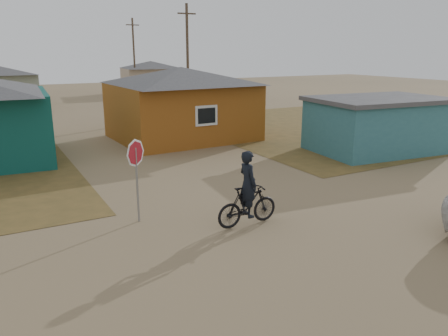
# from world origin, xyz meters

# --- Properties ---
(ground) EXTENTS (120.00, 120.00, 0.00)m
(ground) POSITION_xyz_m (0.00, 0.00, 0.00)
(ground) COLOR #876F4E
(grass_ne) EXTENTS (20.00, 18.00, 0.00)m
(grass_ne) POSITION_xyz_m (14.00, 13.00, 0.01)
(grass_ne) COLOR brown
(grass_ne) RESTS_ON ground
(house_yellow) EXTENTS (7.72, 6.76, 3.90)m
(house_yellow) POSITION_xyz_m (2.50, 14.00, 2.00)
(house_yellow) COLOR #924F16
(house_yellow) RESTS_ON ground
(shed_turquoise) EXTENTS (6.71, 4.93, 2.60)m
(shed_turquoise) POSITION_xyz_m (9.50, 6.50, 1.31)
(shed_turquoise) COLOR #367077
(shed_turquoise) RESTS_ON ground
(house_beige_east) EXTENTS (6.95, 6.05, 3.60)m
(house_beige_east) POSITION_xyz_m (10.00, 40.00, 1.86)
(house_beige_east) COLOR tan
(house_beige_east) RESTS_ON ground
(utility_pole_near) EXTENTS (1.40, 0.20, 8.00)m
(utility_pole_near) POSITION_xyz_m (6.50, 22.00, 4.14)
(utility_pole_near) COLOR brown
(utility_pole_near) RESTS_ON ground
(utility_pole_far) EXTENTS (1.40, 0.20, 8.00)m
(utility_pole_far) POSITION_xyz_m (7.50, 38.00, 4.14)
(utility_pole_far) COLOR brown
(utility_pole_far) RESTS_ON ground
(stop_sign) EXTENTS (0.77, 0.24, 2.42)m
(stop_sign) POSITION_xyz_m (-3.55, 3.24, 1.78)
(stop_sign) COLOR gray
(stop_sign) RESTS_ON ground
(cyclist) EXTENTS (1.90, 0.69, 2.14)m
(cyclist) POSITION_xyz_m (-0.94, 1.53, 0.78)
(cyclist) COLOR black
(cyclist) RESTS_ON ground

